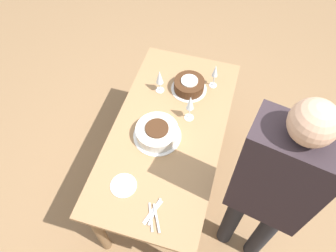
# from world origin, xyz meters

# --- Properties ---
(ground_plane) EXTENTS (12.00, 12.00, 0.00)m
(ground_plane) POSITION_xyz_m (0.00, 0.00, 0.00)
(ground_plane) COLOR #8E6B47
(dining_table) EXTENTS (1.46, 0.73, 0.77)m
(dining_table) POSITION_xyz_m (0.00, 0.00, 0.63)
(dining_table) COLOR #9E754C
(dining_table) RESTS_ON ground_plane
(cake_center_white) EXTENTS (0.32, 0.32, 0.10)m
(cake_center_white) POSITION_xyz_m (-0.06, 0.06, 0.81)
(cake_center_white) COLOR white
(cake_center_white) RESTS_ON dining_table
(cake_front_chocolate) EXTENTS (0.26, 0.26, 0.10)m
(cake_front_chocolate) POSITION_xyz_m (0.39, -0.04, 0.81)
(cake_front_chocolate) COLOR white
(cake_front_chocolate) RESTS_ON dining_table
(wine_glass_near) EXTENTS (0.06, 0.06, 0.20)m
(wine_glass_near) POSITION_xyz_m (0.32, 0.15, 0.90)
(wine_glass_near) COLOR silver
(wine_glass_near) RESTS_ON dining_table
(wine_glass_far) EXTENTS (0.06, 0.06, 0.21)m
(wine_glass_far) POSITION_xyz_m (0.47, -0.21, 0.91)
(wine_glass_far) COLOR silver
(wine_glass_far) RESTS_ON dining_table
(wine_glass_extra) EXTENTS (0.06, 0.06, 0.23)m
(wine_glass_extra) POSITION_xyz_m (0.14, -0.11, 0.92)
(wine_glass_extra) COLOR silver
(wine_glass_extra) RESTS_ON dining_table
(dessert_plate_left) EXTENTS (0.16, 0.16, 0.01)m
(dessert_plate_left) POSITION_xyz_m (-0.46, 0.14, 0.77)
(dessert_plate_left) COLOR silver
(dessert_plate_left) RESTS_ON dining_table
(fork_pile) EXTENTS (0.20, 0.12, 0.01)m
(fork_pile) POSITION_xyz_m (-0.58, -0.08, 0.77)
(fork_pile) COLOR silver
(fork_pile) RESTS_ON dining_table
(person_cutting) EXTENTS (0.29, 0.44, 1.70)m
(person_cutting) POSITION_xyz_m (-0.36, -0.66, 1.03)
(person_cutting) COLOR #232328
(person_cutting) RESTS_ON ground_plane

